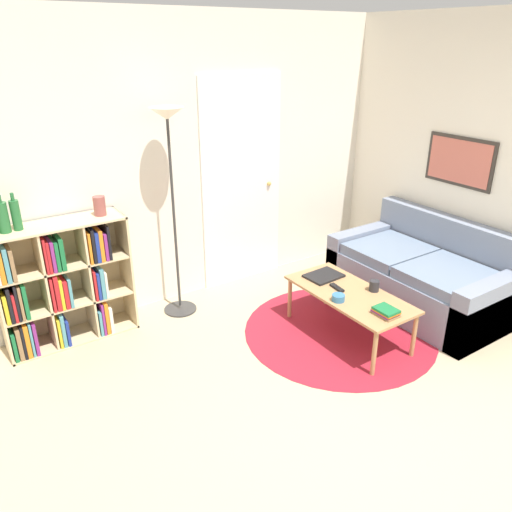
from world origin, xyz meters
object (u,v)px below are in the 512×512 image
laptop (324,276)px  bottle_right (16,215)px  coffee_table (349,297)px  bowl (338,298)px  bottle_middle (3,217)px  cup (374,286)px  floor_lamp (170,153)px  vase_on_shelf (100,206)px  bookshelf (60,285)px  couch (424,277)px

laptop → bottle_right: bearing=157.2°
laptop → bottle_right: (-2.24, 0.94, 0.73)m
coffee_table → bottle_right: bearing=149.9°
bowl → bottle_middle: bottle_middle is taller
cup → coffee_table: bearing=155.0°
coffee_table → laptop: size_ratio=3.44×
bottle_middle → floor_lamp: bearing=-3.7°
bottle_right → vase_on_shelf: size_ratio=1.81×
bottle_middle → vase_on_shelf: size_ratio=1.81×
laptop → bowl: bowl is taller
bookshelf → bottle_right: (-0.21, 0.01, 0.65)m
floor_lamp → coffee_table: bearing=-50.1°
couch → coffee_table: size_ratio=1.44×
cup → bottle_right: 2.87m
laptop → bottle_right: size_ratio=1.14×
bookshelf → bottle_middle: (-0.30, 0.00, 0.65)m
coffee_table → bowl: (-0.18, -0.05, 0.07)m
cup → vase_on_shelf: (-1.80, 1.37, 0.65)m
couch → bottle_middle: 3.65m
bookshelf → vase_on_shelf: size_ratio=6.58×
coffee_table → floor_lamp: bearing=129.9°
bookshelf → bottle_right: bearing=177.7°
vase_on_shelf → bowl: bearing=-42.9°
floor_lamp → cup: 2.03m
coffee_table → bowl: bearing=-163.9°
couch → bottle_right: size_ratio=5.65×
couch → bowl: size_ratio=15.43×
coffee_table → bottle_right: (-2.23, 1.29, 0.78)m
cup → vase_on_shelf: vase_on_shelf is taller
couch → laptop: couch is taller
bottle_middle → bottle_right: 0.09m
couch → cup: 0.84m
bowl → bottle_right: size_ratio=0.37×
laptop → bowl: 0.44m
coffee_table → laptop: (0.02, 0.35, 0.05)m
bookshelf → laptop: bookshelf is taller
bottle_right → vase_on_shelf: bearing=-0.8°
couch → cup: couch is taller
couch → floor_lamp: bearing=149.7°
bowl → bottle_right: bearing=146.8°
bowl → vase_on_shelf: 2.07m
floor_lamp → couch: (2.00, -1.17, -1.20)m
coffee_table → cup: bearing=-25.0°
bottle_right → vase_on_shelf: bottle_right is taller
bottle_middle → bottle_right: size_ratio=1.00×
bottle_right → couch: bearing=-21.3°
floor_lamp → couch: floor_lamp is taller
floor_lamp → bowl: size_ratio=17.66×
laptop → cup: cup is taller
bowl → cup: cup is taller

